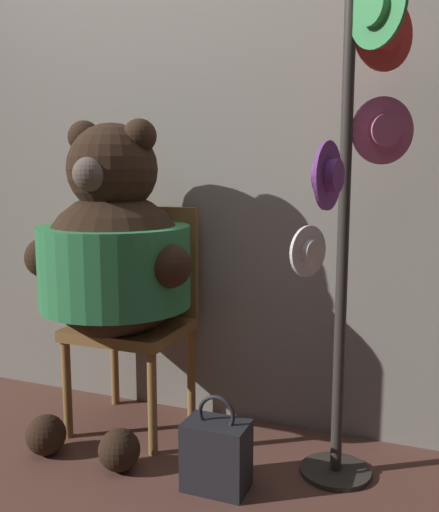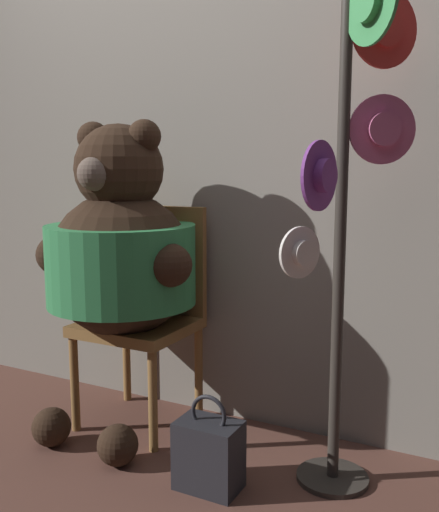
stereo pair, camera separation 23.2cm
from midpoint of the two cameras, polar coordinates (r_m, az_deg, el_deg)
ground_plane at (r=2.57m, az=-13.95°, el=-19.46°), size 14.00×14.00×0.00m
wall_back at (r=2.83m, az=-7.05°, el=8.95°), size 8.00×0.10×2.44m
chair at (r=2.73m, az=-10.49°, el=-5.09°), size 0.49×0.46×1.03m
teddy_bear at (r=2.57m, az=-13.10°, el=-0.05°), size 0.80×0.71×1.41m
hat_display_rack at (r=2.11m, az=10.18°, el=6.60°), size 0.36×0.51×1.87m
handbag_on_ground at (r=2.27m, az=-3.41°, el=-19.24°), size 0.24×0.16×0.37m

